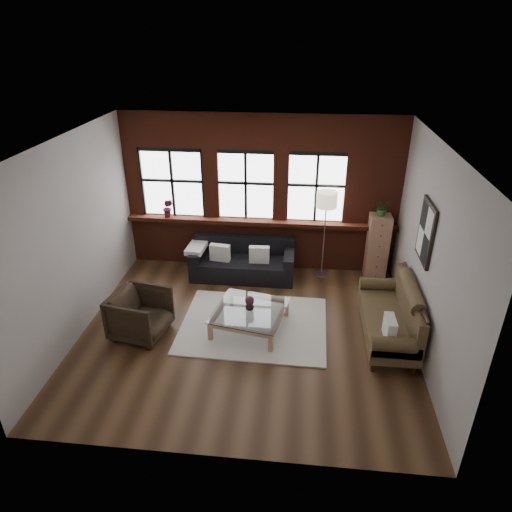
# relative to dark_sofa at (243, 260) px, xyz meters

# --- Properties ---
(floor) EXTENTS (5.50, 5.50, 0.00)m
(floor) POSITION_rel_dark_sofa_xyz_m (0.31, -1.90, -0.38)
(floor) COLOR #3E2716
(floor) RESTS_ON ground
(ceiling) EXTENTS (5.50, 5.50, 0.00)m
(ceiling) POSITION_rel_dark_sofa_xyz_m (0.31, -1.90, 2.82)
(ceiling) COLOR white
(ceiling) RESTS_ON ground
(wall_back) EXTENTS (5.50, 0.00, 5.50)m
(wall_back) POSITION_rel_dark_sofa_xyz_m (0.31, 0.60, 1.22)
(wall_back) COLOR #AAA39E
(wall_back) RESTS_ON ground
(wall_front) EXTENTS (5.50, 0.00, 5.50)m
(wall_front) POSITION_rel_dark_sofa_xyz_m (0.31, -4.40, 1.22)
(wall_front) COLOR #AAA39E
(wall_front) RESTS_ON ground
(wall_left) EXTENTS (0.00, 5.00, 5.00)m
(wall_left) POSITION_rel_dark_sofa_xyz_m (-2.44, -1.90, 1.22)
(wall_left) COLOR #AAA39E
(wall_left) RESTS_ON ground
(wall_right) EXTENTS (0.00, 5.00, 5.00)m
(wall_right) POSITION_rel_dark_sofa_xyz_m (3.06, -1.90, 1.22)
(wall_right) COLOR #AAA39E
(wall_right) RESTS_ON ground
(brick_backwall) EXTENTS (5.50, 0.12, 3.20)m
(brick_backwall) POSITION_rel_dark_sofa_xyz_m (0.31, 0.54, 1.22)
(brick_backwall) COLOR maroon
(brick_backwall) RESTS_ON floor
(sill_ledge) EXTENTS (5.50, 0.30, 0.08)m
(sill_ledge) POSITION_rel_dark_sofa_xyz_m (0.31, 0.45, 0.66)
(sill_ledge) COLOR maroon
(sill_ledge) RESTS_ON brick_backwall
(window_left) EXTENTS (1.38, 0.10, 1.50)m
(window_left) POSITION_rel_dark_sofa_xyz_m (-1.49, 0.55, 1.37)
(window_left) COLOR black
(window_left) RESTS_ON brick_backwall
(window_mid) EXTENTS (1.38, 0.10, 1.50)m
(window_mid) POSITION_rel_dark_sofa_xyz_m (0.01, 0.55, 1.37)
(window_mid) COLOR black
(window_mid) RESTS_ON brick_backwall
(window_right) EXTENTS (1.38, 0.10, 1.50)m
(window_right) POSITION_rel_dark_sofa_xyz_m (1.41, 0.55, 1.37)
(window_right) COLOR black
(window_right) RESTS_ON brick_backwall
(wall_poster) EXTENTS (0.05, 0.74, 0.94)m
(wall_poster) POSITION_rel_dark_sofa_xyz_m (3.03, -1.60, 1.47)
(wall_poster) COLOR black
(wall_poster) RESTS_ON wall_right
(shag_rug) EXTENTS (2.51, 2.00, 0.03)m
(shag_rug) POSITION_rel_dark_sofa_xyz_m (0.41, -1.69, -0.36)
(shag_rug) COLOR beige
(shag_rug) RESTS_ON floor
(dark_sofa) EXTENTS (2.08, 0.84, 0.75)m
(dark_sofa) POSITION_rel_dark_sofa_xyz_m (0.00, 0.00, 0.00)
(dark_sofa) COLOR black
(dark_sofa) RESTS_ON floor
(pillow_a) EXTENTS (0.42, 0.19, 0.34)m
(pillow_a) POSITION_rel_dark_sofa_xyz_m (-0.45, -0.10, 0.19)
(pillow_a) COLOR white
(pillow_a) RESTS_ON dark_sofa
(pillow_b) EXTENTS (0.41, 0.16, 0.34)m
(pillow_b) POSITION_rel_dark_sofa_xyz_m (0.35, -0.10, 0.19)
(pillow_b) COLOR white
(pillow_b) RESTS_ON dark_sofa
(vintage_settee) EXTENTS (0.86, 1.93, 1.03)m
(vintage_settee) POSITION_rel_dark_sofa_xyz_m (2.61, -1.81, 0.14)
(vintage_settee) COLOR #4D3C23
(vintage_settee) RESTS_ON floor
(pillow_settee) EXTENTS (0.15, 0.38, 0.34)m
(pillow_settee) POSITION_rel_dark_sofa_xyz_m (2.53, -2.40, 0.25)
(pillow_settee) COLOR white
(pillow_settee) RESTS_ON vintage_settee
(armchair) EXTENTS (1.00, 0.98, 0.79)m
(armchair) POSITION_rel_dark_sofa_xyz_m (-1.42, -2.12, 0.02)
(armchair) COLOR black
(armchair) RESTS_ON floor
(coffee_table) EXTENTS (1.34, 1.34, 0.38)m
(coffee_table) POSITION_rel_dark_sofa_xyz_m (0.35, -1.78, -0.19)
(coffee_table) COLOR tan
(coffee_table) RESTS_ON shag_rug
(vase) EXTENTS (0.18, 0.18, 0.15)m
(vase) POSITION_rel_dark_sofa_xyz_m (0.35, -1.78, 0.07)
(vase) COLOR #B2B2B2
(vase) RESTS_ON coffee_table
(flowers) EXTENTS (0.16, 0.16, 0.16)m
(flowers) POSITION_rel_dark_sofa_xyz_m (0.35, -1.78, 0.18)
(flowers) COLOR #511C2D
(flowers) RESTS_ON vase
(drawer_chest) EXTENTS (0.41, 0.41, 1.34)m
(drawer_chest) POSITION_rel_dark_sofa_xyz_m (2.68, 0.29, 0.29)
(drawer_chest) COLOR tan
(drawer_chest) RESTS_ON floor
(potted_plant_top) EXTENTS (0.36, 0.34, 0.33)m
(potted_plant_top) POSITION_rel_dark_sofa_xyz_m (2.68, 0.29, 1.13)
(potted_plant_top) COLOR #2D5923
(potted_plant_top) RESTS_ON drawer_chest
(floor_lamp) EXTENTS (0.40, 0.40, 1.94)m
(floor_lamp) POSITION_rel_dark_sofa_xyz_m (1.61, 0.25, 0.60)
(floor_lamp) COLOR #A5A5A8
(floor_lamp) RESTS_ON floor
(sill_plant) EXTENTS (0.24, 0.21, 0.39)m
(sill_plant) POSITION_rel_dark_sofa_xyz_m (-1.60, 0.42, 0.90)
(sill_plant) COLOR #511C2D
(sill_plant) RESTS_ON sill_ledge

